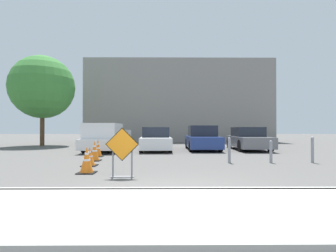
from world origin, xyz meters
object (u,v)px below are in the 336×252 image
Objects in this scene: bollard_second at (271,151)px; parked_car_nearest at (156,140)px; parked_car_third at (248,139)px; road_closed_sign at (122,150)px; traffic_cone_third at (95,151)px; traffic_cone_nearest at (87,160)px; bollard_third at (312,149)px; traffic_cone_fourth at (98,148)px; traffic_cone_second at (90,157)px; parked_car_second at (202,139)px; pickup_truck at (107,139)px; bollard_nearest at (229,149)px.

parked_car_nearest is at bearing 128.79° from bollard_second.
parked_car_third is at bearing 80.21° from bollard_second.
road_closed_sign reaches higher than traffic_cone_third.
traffic_cone_nearest is 8.21m from parked_car_nearest.
bollard_third is (8.53, -0.71, 0.13)m from traffic_cone_third.
parked_car_third is at bearing 94.77° from bollard_third.
traffic_cone_nearest is at bearing -79.39° from traffic_cone_fourth.
bollard_second reaches higher than traffic_cone_nearest.
traffic_cone_nearest is at bearing 75.64° from parked_car_nearest.
parked_car_second is (4.94, 6.84, 0.36)m from traffic_cone_second.
parked_car_second is at bearing 34.94° from traffic_cone_fourth.
road_closed_sign is at bearing 106.83° from pickup_truck.
parked_car_third reaches higher than traffic_cone_second.
bollard_nearest is (4.76, 2.25, 0.14)m from traffic_cone_nearest.
pickup_truck is at bearing 3.82° from parked_car_nearest.
traffic_cone_third is 9.74m from parked_car_third.
traffic_cone_nearest is 1.17× the size of traffic_cone_second.
parked_car_nearest is 7.40m from bollard_second.
traffic_cone_second is at bearing -171.77° from bollard_nearest.
parked_car_nearest is (2.86, 0.30, -0.09)m from pickup_truck.
parked_car_second is (5.16, 5.39, 0.28)m from traffic_cone_third.
parked_car_second is at bearing 106.26° from bollard_second.
pickup_truck reaches higher than bollard_nearest.
parked_car_nearest is 8.49m from bollard_third.
traffic_cone_fourth is (-0.85, 4.56, 0.01)m from traffic_cone_nearest.
parked_car_third reaches higher than parked_car_nearest.
traffic_cone_fourth is 0.18× the size of parked_car_nearest.
parked_car_second is at bearing -175.58° from parked_car_nearest.
traffic_cone_nearest is 7.81m from pickup_truck.
parked_car_third is at bearing 66.80° from bollard_nearest.
pickup_truck is (-0.57, 4.75, 0.33)m from traffic_cone_third.
parked_car_third reaches higher than bollard_third.
parked_car_nearest is at bearing 117.78° from bollard_nearest.
road_closed_sign reaches higher than bollard_third.
traffic_cone_nearest is 9.53m from parked_car_second.
bollard_nearest reaches higher than traffic_cone_nearest.
traffic_cone_fourth is 0.14× the size of pickup_truck.
pickup_truck reaches higher than parked_car_second.
road_closed_sign is 1.72× the size of traffic_cone_nearest.
bollard_second is (5.20, 2.93, -0.29)m from road_closed_sign.
parked_car_nearest is (2.30, 5.05, 0.24)m from traffic_cone_third.
bollard_third is at bearing 150.53° from pickup_truck.
traffic_cone_second is 1.47m from traffic_cone_third.
pickup_truck is at bearing 97.20° from traffic_cone_second.
bollard_nearest is at bearing -180.00° from bollard_third.
parked_car_second is at bearing 46.25° from traffic_cone_third.
traffic_cone_third is at bearing 174.12° from bollard_second.
traffic_cone_nearest is 0.79× the size of bollard_nearest.
pickup_truck is 1.34× the size of parked_car_second.
parked_car_second is (4.58, 8.35, 0.30)m from traffic_cone_nearest.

